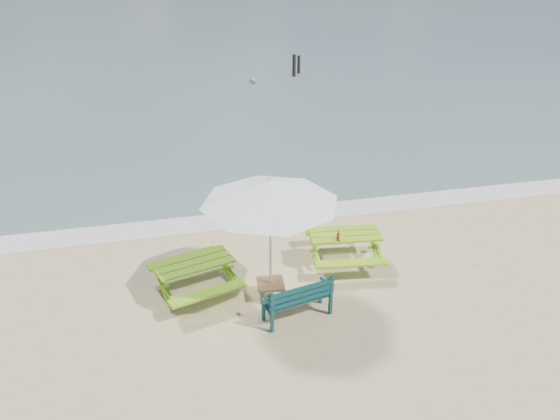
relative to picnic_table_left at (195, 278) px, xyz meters
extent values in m
cube|color=silver|center=(1.67, 2.86, -0.34)|extent=(22.00, 0.90, 0.01)
cube|color=#73B21B|center=(0.00, 0.00, 0.35)|extent=(1.64, 1.09, 0.05)
cube|color=#73B21B|center=(-0.19, 0.68, 0.07)|extent=(1.52, 0.67, 0.05)
cube|color=#73B21B|center=(0.19, -0.68, 0.07)|extent=(1.52, 0.67, 0.05)
cube|color=#73B21B|center=(0.00, 0.00, -0.03)|extent=(1.59, 1.20, 0.64)
cube|color=#80B01A|center=(3.25, 0.41, 0.35)|extent=(1.58, 0.88, 0.05)
cube|color=#80B01A|center=(3.34, 1.11, 0.07)|extent=(1.52, 0.44, 0.05)
cube|color=#80B01A|center=(3.17, -0.29, 0.07)|extent=(1.52, 0.44, 0.05)
cube|color=#80B01A|center=(3.25, 0.41, -0.03)|extent=(1.50, 1.01, 0.64)
cube|color=#0E353B|center=(1.78, -1.20, 0.06)|extent=(1.36, 0.67, 0.04)
cube|color=#0E353B|center=(1.82, -1.40, 0.29)|extent=(1.28, 0.33, 0.34)
cube|color=#0E353B|center=(1.78, -1.20, -0.14)|extent=(1.28, 0.71, 0.41)
cube|color=brown|center=(1.43, -0.49, -0.04)|extent=(0.55, 0.55, 0.05)
cube|color=brown|center=(1.43, -0.49, -0.20)|extent=(0.49, 0.49, 0.29)
cylinder|color=silver|center=(1.43, -0.49, 0.89)|extent=(0.05, 0.05, 2.46)
cone|color=white|center=(1.43, -0.49, 1.96)|extent=(2.77, 2.77, 0.46)
cylinder|color=#965915|center=(3.01, 0.17, 0.45)|extent=(0.06, 0.06, 0.15)
cylinder|color=#965915|center=(3.01, 0.17, 0.58)|extent=(0.03, 0.03, 0.07)
cylinder|color=maroon|center=(3.01, 0.17, 0.45)|extent=(0.06, 0.06, 0.06)
imported|color=tan|center=(4.15, 16.48, -0.86)|extent=(0.64, 0.47, 1.61)
cylinder|color=black|center=(6.46, 17.50, 0.10)|extent=(0.18, 0.18, 1.29)
cylinder|color=black|center=(6.86, 18.10, 0.00)|extent=(0.16, 0.16, 1.09)
camera|label=1|loc=(-0.37, -9.17, 6.10)|focal=35.00mm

